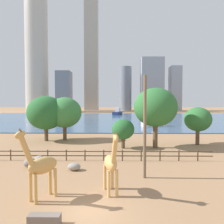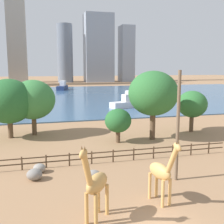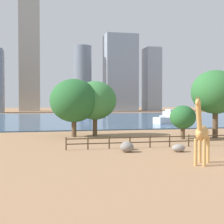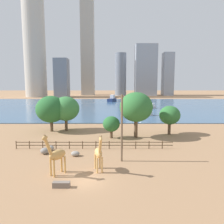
{
  "view_description": "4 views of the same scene",
  "coord_description": "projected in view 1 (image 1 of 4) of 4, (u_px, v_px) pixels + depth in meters",
  "views": [
    {
      "loc": [
        1.57,
        -13.41,
        6.91
      ],
      "look_at": [
        0.95,
        32.58,
        4.83
      ],
      "focal_mm": 35.0,
      "sensor_mm": 36.0,
      "label": 1
    },
    {
      "loc": [
        -6.86,
        -14.4,
        9.58
      ],
      "look_at": [
        0.52,
        13.46,
        4.92
      ],
      "focal_mm": 45.0,
      "sensor_mm": 36.0,
      "label": 2
    },
    {
      "loc": [
        -16.18,
        -22.21,
        4.78
      ],
      "look_at": [
        -3.65,
        32.09,
        3.19
      ],
      "focal_mm": 55.0,
      "sensor_mm": 36.0,
      "label": 3
    },
    {
      "loc": [
        2.93,
        -23.14,
        10.93
      ],
      "look_at": [
        2.8,
        26.13,
        4.25
      ],
      "focal_mm": 35.0,
      "sensor_mm": 36.0,
      "label": 4
    }
  ],
  "objects": [
    {
      "name": "enclosure_fence",
      "position": [
        99.0,
        154.0,
        25.68
      ],
      "size": [
        26.12,
        0.14,
        1.3
      ],
      "color": "#4C3826",
      "rests_on": "ground"
    },
    {
      "name": "tree_right_small",
      "position": [
        46.0,
        113.0,
        38.7
      ],
      "size": [
        6.65,
        6.65,
        8.01
      ],
      "color": "brown",
      "rests_on": "ground"
    },
    {
      "name": "boat_ferry",
      "position": [
        118.0,
        112.0,
        115.56
      ],
      "size": [
        5.47,
        8.94,
        3.7
      ],
      "rotation": [
        0.0,
        0.0,
        4.4
      ],
      "color": "navy",
      "rests_on": "harbor_water"
    },
    {
      "name": "utility_pole",
      "position": [
        145.0,
        127.0,
        19.71
      ],
      "size": [
        0.28,
        0.28,
        9.33
      ],
      "primitive_type": "cylinder",
      "color": "brown",
      "rests_on": "ground"
    },
    {
      "name": "harbor_water",
      "position": [
        111.0,
        119.0,
        90.64
      ],
      "size": [
        180.0,
        86.0,
        0.2
      ],
      "primitive_type": "cube",
      "color": "#3D6084",
      "rests_on": "ground"
    },
    {
      "name": "ground_plane",
      "position": [
        111.0,
        118.0,
        93.64
      ],
      "size": [
        400.0,
        400.0,
        0.0
      ],
      "primitive_type": "plane",
      "color": "#9E7551"
    },
    {
      "name": "skyline_block_left",
      "position": [
        91.0,
        44.0,
        180.8
      ],
      "size": [
        11.02,
        10.58,
        109.53
      ],
      "primitive_type": "cube",
      "color": "#ADA89E",
      "rests_on": "ground"
    },
    {
      "name": "boat_sailboat",
      "position": [
        155.0,
        123.0,
        60.51
      ],
      "size": [
        7.4,
        4.57,
        3.06
      ],
      "rotation": [
        0.0,
        0.0,
        3.46
      ],
      "color": "silver",
      "rests_on": "harbor_water"
    },
    {
      "name": "tree_center_broad",
      "position": [
        123.0,
        129.0,
        32.59
      ],
      "size": [
        3.36,
        3.36,
        4.37
      ],
      "color": "brown",
      "rests_on": "ground"
    },
    {
      "name": "feeding_trough",
      "position": [
        44.0,
        220.0,
        12.26
      ],
      "size": [
        1.8,
        0.6,
        0.6
      ],
      "primitive_type": "cube",
      "color": "#72665B",
      "rests_on": "ground"
    },
    {
      "name": "giraffe_tall",
      "position": [
        111.0,
        163.0,
        16.38
      ],
      "size": [
        1.34,
        3.25,
        4.94
      ],
      "rotation": [
        0.0,
        0.0,
        4.95
      ],
      "color": "tan",
      "rests_on": "ground"
    },
    {
      "name": "boulder_small",
      "position": [
        39.0,
        159.0,
        24.77
      ],
      "size": [
        1.12,
        1.11,
        0.83
      ],
      "primitive_type": "ellipsoid",
      "color": "gray",
      "rests_on": "ground"
    },
    {
      "name": "tree_right_tall",
      "position": [
        198.0,
        119.0,
        35.48
      ],
      "size": [
        4.37,
        4.37,
        6.1
      ],
      "color": "brown",
      "rests_on": "ground"
    },
    {
      "name": "tree_left_small",
      "position": [
        65.0,
        113.0,
        39.57
      ],
      "size": [
        6.13,
        6.13,
        7.81
      ],
      "color": "brown",
      "rests_on": "ground"
    },
    {
      "name": "skyline_tower_glass",
      "position": [
        152.0,
        85.0,
        173.89
      ],
      "size": [
        17.61,
        12.19,
        41.92
      ],
      "primitive_type": "cube",
      "color": "#939EAD",
      "rests_on": "ground"
    },
    {
      "name": "skyline_block_right",
      "position": [
        175.0,
        89.0,
        176.14
      ],
      "size": [
        8.47,
        10.99,
        35.71
      ],
      "primitive_type": "cube",
      "color": "#939EAD",
      "rests_on": "ground"
    },
    {
      "name": "boat_tug",
      "position": [
        164.0,
        118.0,
        81.04
      ],
      "size": [
        4.29,
        4.89,
        2.12
      ],
      "rotation": [
        0.0,
        0.0,
        4.06
      ],
      "color": "silver",
      "rests_on": "harbor_water"
    },
    {
      "name": "skyline_tower_short",
      "position": [
        36.0,
        44.0,
        156.77
      ],
      "size": [
        16.04,
        16.04,
        97.94
      ],
      "primitive_type": "cylinder",
      "color": "#B7B2A8",
      "rests_on": "ground"
    },
    {
      "name": "boulder_by_pole",
      "position": [
        30.0,
        163.0,
        23.12
      ],
      "size": [
        1.32,
        1.3,
        0.97
      ],
      "primitive_type": "ellipsoid",
      "color": "gray",
      "rests_on": "ground"
    },
    {
      "name": "giraffe_companion",
      "position": [
        41.0,
        166.0,
        15.33
      ],
      "size": [
        2.5,
        2.91,
        5.26
      ],
      "rotation": [
        0.0,
        0.0,
        4.04
      ],
      "color": "tan",
      "rests_on": "ground"
    },
    {
      "name": "skyline_tower_needle",
      "position": [
        126.0,
        89.0,
        174.99
      ],
      "size": [
        9.47,
        9.47,
        35.21
      ],
      "primitive_type": "cylinder",
      "color": "slate",
      "rests_on": "ground"
    },
    {
      "name": "tree_left_large",
      "position": [
        155.0,
        107.0,
        32.78
      ],
      "size": [
        6.51,
        6.51,
        9.08
      ],
      "color": "brown",
      "rests_on": "ground"
    },
    {
      "name": "skyline_block_central",
      "position": [
        64.0,
        92.0,
        151.15
      ],
      "size": [
        9.64,
        11.3,
        28.12
      ],
      "primitive_type": "cube",
      "color": "slate",
      "rests_on": "ground"
    },
    {
      "name": "boulder_near_fence",
      "position": [
        74.0,
        167.0,
        22.07
      ],
      "size": [
        1.31,
        1.0,
        0.75
      ],
      "primitive_type": "ellipsoid",
      "color": "gray",
      "rests_on": "ground"
    }
  ]
}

